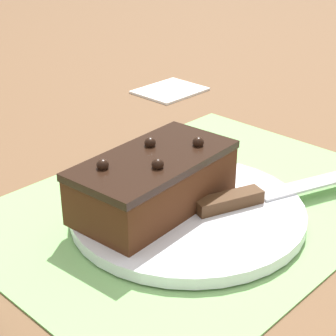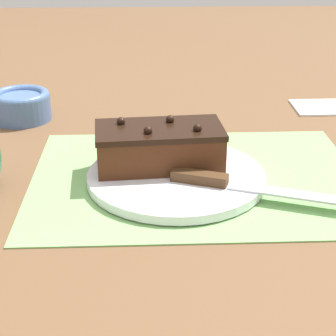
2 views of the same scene
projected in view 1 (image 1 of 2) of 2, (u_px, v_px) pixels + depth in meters
name	position (u px, v px, depth m)	size (l,w,h in m)	color
ground_plane	(197.00, 206.00, 0.62)	(3.00, 3.00, 0.00)	brown
placemat_woven	(197.00, 204.00, 0.62)	(0.46, 0.34, 0.00)	#7AB266
cake_plate	(188.00, 212.00, 0.59)	(0.24, 0.24, 0.01)	white
chocolate_cake	(154.00, 181.00, 0.57)	(0.18, 0.10, 0.07)	#472614
serving_knife	(262.00, 194.00, 0.60)	(0.23, 0.10, 0.01)	#472D19
folded_napkin	(170.00, 89.00, 0.97)	(0.11, 0.09, 0.01)	white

